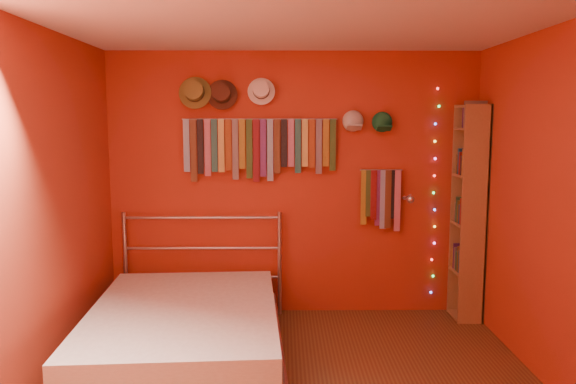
{
  "coord_description": "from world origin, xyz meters",
  "views": [
    {
      "loc": [
        -0.1,
        -3.57,
        1.86
      ],
      "look_at": [
        -0.06,
        0.9,
        1.28
      ],
      "focal_mm": 35.0,
      "sensor_mm": 36.0,
      "label": 1
    }
  ],
  "objects_px": {
    "reading_lamp": "(410,199)",
    "bed": "(184,331)",
    "tie_rack": "(258,145)",
    "bookshelf": "(473,212)"
  },
  "relations": [
    {
      "from": "reading_lamp",
      "to": "bed",
      "type": "bearing_deg",
      "value": -154.76
    },
    {
      "from": "tie_rack",
      "to": "bookshelf",
      "type": "height_order",
      "value": "bookshelf"
    },
    {
      "from": "tie_rack",
      "to": "bed",
      "type": "bearing_deg",
      "value": -116.4
    },
    {
      "from": "tie_rack",
      "to": "bed",
      "type": "distance_m",
      "value": 1.84
    },
    {
      "from": "bookshelf",
      "to": "tie_rack",
      "type": "bearing_deg",
      "value": 175.54
    },
    {
      "from": "reading_lamp",
      "to": "bookshelf",
      "type": "distance_m",
      "value": 0.6
    },
    {
      "from": "bookshelf",
      "to": "bed",
      "type": "relative_size",
      "value": 0.95
    },
    {
      "from": "tie_rack",
      "to": "bookshelf",
      "type": "relative_size",
      "value": 0.72
    },
    {
      "from": "bed",
      "to": "reading_lamp",
      "type": "bearing_deg",
      "value": 21.91
    },
    {
      "from": "tie_rack",
      "to": "bed",
      "type": "height_order",
      "value": "tie_rack"
    }
  ]
}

